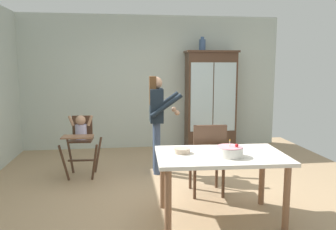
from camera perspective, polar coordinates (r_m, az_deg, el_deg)
The scene contains 10 objects.
ground_plane at distance 4.63m, azimuth 0.20°, elevation -13.02°, with size 6.24×6.24×0.00m, color tan.
wall_back at distance 6.93m, azimuth -2.81°, elevation 5.57°, with size 5.32×0.06×2.70m, color beige.
china_cabinet at distance 6.90m, azimuth 7.25°, elevation 2.60°, with size 1.05×0.48×1.99m.
ceramic_vase at distance 6.84m, azimuth 5.87°, elevation 11.86°, with size 0.13×0.13×0.27m.
high_chair_with_toddler at distance 5.25m, azimuth -14.62°, elevation -3.26°, with size 0.60×0.70×0.95m.
adult_person at distance 5.22m, azimuth -1.92°, elevation 0.44°, with size 0.51×0.49×1.53m.
dining_table at distance 3.73m, azimuth 8.95°, elevation -8.08°, with size 1.43×0.93×0.74m.
birthday_cake at distance 3.61m, azimuth 10.47°, elevation -6.12°, with size 0.28×0.28×0.19m.
serving_bowl at distance 3.69m, azimuth 2.38°, elevation -6.09°, with size 0.18×0.18×0.06m, color #C6AD93.
dining_chair_far_side at distance 4.36m, azimuth 6.86°, elevation -6.73°, with size 0.46×0.46×0.96m.
Camera 1 is at (-0.60, -4.27, 1.69)m, focal length 35.74 mm.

